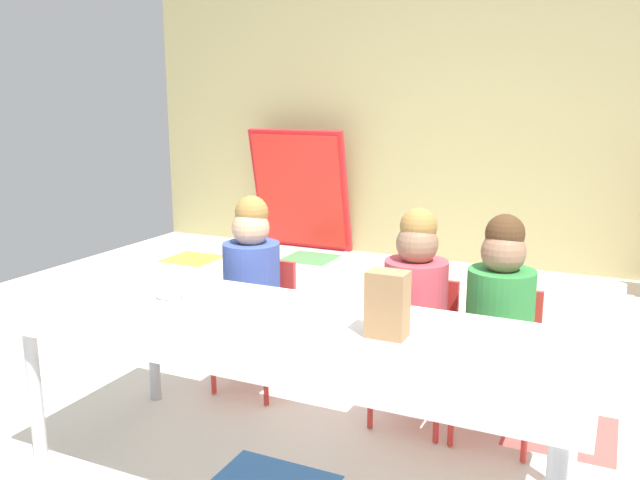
% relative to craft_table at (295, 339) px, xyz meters
% --- Properties ---
extents(ground_plane, '(6.20, 5.42, 0.02)m').
position_rel_craft_table_xyz_m(ground_plane, '(-0.07, 0.79, -0.56)').
color(ground_plane, silver).
extents(back_wall, '(6.20, 0.10, 2.48)m').
position_rel_craft_table_xyz_m(back_wall, '(-0.07, 3.50, 0.69)').
color(back_wall, tan).
rests_on(back_wall, ground_plane).
extents(craft_table, '(1.94, 0.78, 0.59)m').
position_rel_craft_table_xyz_m(craft_table, '(0.00, 0.00, 0.00)').
color(craft_table, white).
rests_on(craft_table, ground_plane).
extents(seated_child_near_camera, '(0.32, 0.31, 0.92)m').
position_rel_craft_table_xyz_m(seated_child_near_camera, '(-0.53, 0.62, 0.01)').
color(seated_child_near_camera, red).
rests_on(seated_child_near_camera, ground_plane).
extents(seated_child_middle_seat, '(0.32, 0.32, 0.92)m').
position_rel_craft_table_xyz_m(seated_child_middle_seat, '(0.24, 0.62, 0.01)').
color(seated_child_middle_seat, red).
rests_on(seated_child_middle_seat, ground_plane).
extents(seated_child_far_right, '(0.32, 0.32, 0.92)m').
position_rel_craft_table_xyz_m(seated_child_far_right, '(0.58, 0.62, 0.01)').
color(seated_child_far_right, red).
rests_on(seated_child_far_right, ground_plane).
extents(folded_activity_table, '(0.90, 0.29, 1.09)m').
position_rel_craft_table_xyz_m(folded_activity_table, '(-1.64, 3.30, -0.01)').
color(folded_activity_table, red).
rests_on(folded_activity_table, ground_plane).
extents(paper_bag_brown, '(0.13, 0.09, 0.22)m').
position_rel_craft_table_xyz_m(paper_bag_brown, '(0.32, 0.04, 0.16)').
color(paper_bag_brown, '#9E754C').
rests_on(paper_bag_brown, craft_table).
extents(paper_plate_near_edge, '(0.18, 0.18, 0.01)m').
position_rel_craft_table_xyz_m(paper_plate_near_edge, '(-0.58, 0.07, 0.05)').
color(paper_plate_near_edge, white).
rests_on(paper_plate_near_edge, craft_table).
extents(paper_plate_center_table, '(0.18, 0.18, 0.01)m').
position_rel_craft_table_xyz_m(paper_plate_center_table, '(-0.02, 0.11, 0.05)').
color(paper_plate_center_table, white).
rests_on(paper_plate_center_table, craft_table).
extents(donut_powdered_on_plate, '(0.11, 0.11, 0.03)m').
position_rel_craft_table_xyz_m(donut_powdered_on_plate, '(-0.58, 0.07, 0.07)').
color(donut_powdered_on_plate, white).
rests_on(donut_powdered_on_plate, craft_table).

